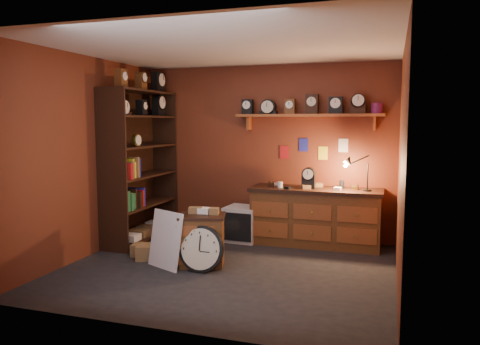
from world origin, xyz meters
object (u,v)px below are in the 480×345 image
shelving_unit (139,159)px  low_cabinet (202,237)px  workbench (316,214)px  big_round_clock (201,249)px

shelving_unit → low_cabinet: shelving_unit is taller
shelving_unit → workbench: bearing=10.6°
big_round_clock → low_cabinet: bearing=109.6°
low_cabinet → big_round_clock: low_cabinet is taller
shelving_unit → workbench: 2.81m
shelving_unit → low_cabinet: 1.93m
shelving_unit → workbench: size_ratio=1.34×
low_cabinet → shelving_unit: bearing=130.5°
workbench → big_round_clock: (-1.13, -1.67, -0.19)m
shelving_unit → big_round_clock: (1.52, -1.18, -0.97)m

